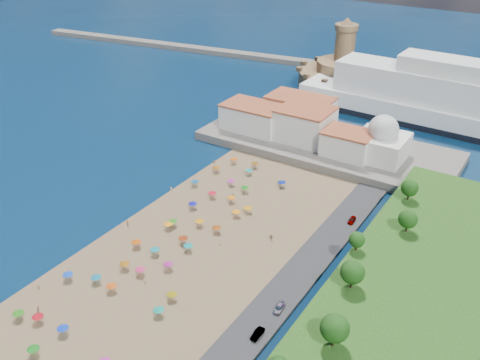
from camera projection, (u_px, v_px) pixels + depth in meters
The scene contains 11 objects.
ground at pixel (177, 241), 141.39m from camera, with size 700.00×700.00×0.00m, color #071938.
terrace at pixel (327, 146), 189.99m from camera, with size 90.00×36.00×3.00m, color #59544C.
jetty at pixel (313, 105), 226.40m from camera, with size 18.00×70.00×2.40m, color #59544C.
breakwater at pixel (192, 49), 305.81m from camera, with size 200.00×7.00×2.60m, color #59544C.
waterfront_buildings at pixel (296, 121), 193.55m from camera, with size 57.00×29.00×11.00m.
domed_building at pixel (382, 141), 175.51m from camera, with size 16.00×16.00×15.00m.
fortress at pixel (342, 74), 245.98m from camera, with size 40.00×40.00×32.40m.
beach_parasols at pixel (149, 252), 133.33m from camera, with size 30.96×114.52×2.20m.
beachgoers at pixel (166, 239), 140.28m from camera, with size 39.59×95.02×1.89m.
parked_cars at pixel (281, 306), 117.42m from camera, with size 2.06×73.96×1.35m.
hillside_trees at pixel (339, 296), 107.57m from camera, with size 12.52×106.57×7.18m.
Camera 1 is at (76.59, -89.11, 82.01)m, focal length 40.00 mm.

